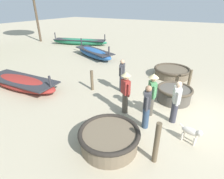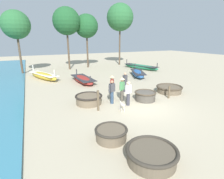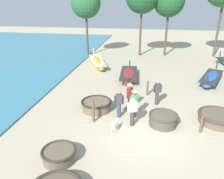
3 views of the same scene
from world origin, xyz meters
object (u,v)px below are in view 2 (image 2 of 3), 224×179
Objects in this scene: tree_tall_back at (120,17)px; dog at (122,105)px; mooring_post_mid_beach at (98,101)px; tree_right_mid at (16,25)px; fisherman_crouching at (112,91)px; mooring_post_inland at (111,83)px; coracle_nearest at (89,99)px; long_boat_blue_hull at (141,67)px; long_boat_green_hull at (44,76)px; fisherman_by_coracle at (112,85)px; fisherman_standing_right at (122,88)px; coracle_upturned at (152,155)px; tree_rightmost at (66,21)px; long_boat_ochre_hull at (83,79)px; tree_center at (86,26)px; coracle_weathered at (169,89)px; long_boat_red_hull at (138,73)px; fisherman_hauling at (128,93)px; fisherman_with_hat at (125,82)px; mooring_post_shoreline at (169,92)px; coracle_far_left at (145,96)px.

dog is at bearing -117.15° from tree_tall_back.
tree_right_mid is at bearing 106.66° from mooring_post_mid_beach.
fisherman_crouching reaches higher than mooring_post_inland.
coracle_nearest is 0.30× the size of long_boat_blue_hull.
fisherman_by_coracle reaches higher than long_boat_green_hull.
mooring_post_inland is at bearing 77.93° from fisherman_standing_right.
coracle_upturned is 0.25× the size of tree_right_mid.
tree_rightmost reaches higher than mooring_post_mid_beach.
tree_center is (3.29, 8.71, 5.48)m from long_boat_ochre_hull.
tree_tall_back reaches higher than coracle_weathered.
mooring_post_inland is 0.13× the size of tree_center.
coracle_upturned is 0.42× the size of long_boat_red_hull.
coracle_nearest is 1.60m from fisherman_crouching.
fisherman_hauling is at bearing -0.88° from mooring_post_mid_beach.
tree_rightmost reaches higher than mooring_post_inland.
tree_rightmost is at bearing 108.69° from coracle_weathered.
mooring_post_mid_beach is (-1.24, 0.72, 0.25)m from dog.
fisherman_with_hat reaches higher than mooring_post_mid_beach.
tree_center is at bearing 80.97° from fisherman_standing_right.
fisherman_with_hat reaches higher than coracle_upturned.
tree_right_mid is (-6.01, 12.56, 4.64)m from fisherman_by_coracle.
long_boat_red_hull is 2.80× the size of fisherman_hauling.
long_boat_green_hull is 3.12× the size of fisherman_hauling.
fisherman_by_coracle is at bearing -65.17° from long_boat_green_hull.
mooring_post_shoreline is at bearing -56.06° from tree_right_mid.
fisherman_with_hat is at bearing -65.90° from mooring_post_inland.
dog is at bearing -128.43° from long_boat_red_hull.
mooring_post_mid_beach is (-5.39, 0.08, 0.17)m from mooring_post_shoreline.
long_boat_red_hull is 10.48m from mooring_post_mid_beach.
fisherman_hauling is (-5.52, -7.28, 0.49)m from long_boat_red_hull.
fisherman_standing_right is at bearing -70.27° from fisherman_by_coracle.
fisherman_crouching reaches higher than long_boat_green_hull.
coracle_far_left is 1.63× the size of mooring_post_shoreline.
coracle_far_left is 16.51m from tree_center.
fisherman_standing_right is at bearing 62.20° from dog.
mooring_post_mid_beach is 4.82m from mooring_post_inland.
fisherman_standing_right is at bearing 160.66° from coracle_far_left.
coracle_upturned is at bearing -123.12° from long_boat_blue_hull.
mooring_post_shoreline is at bearing -14.07° from coracle_nearest.
tree_tall_back is at bearing 98.52° from long_boat_blue_hull.
tree_rightmost reaches higher than fisherman_with_hat.
tree_right_mid is at bearing 168.31° from long_boat_blue_hull.
long_boat_red_hull reaches higher than long_boat_blue_hull.
coracle_weathered is 12.67m from long_boat_green_hull.
fisherman_hauling is 2.05m from mooring_post_mid_beach.
tree_right_mid is (-9.67, 14.36, 5.13)m from mooring_post_shoreline.
tree_tall_back is (2.34, 8.92, 6.85)m from long_boat_red_hull.
long_boat_red_hull is 8.48m from fisherman_standing_right.
mooring_post_shoreline is 0.13× the size of tree_right_mid.
coracle_far_left is 1.83m from mooring_post_shoreline.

